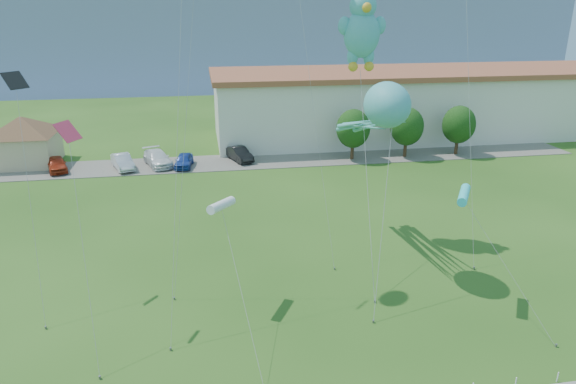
# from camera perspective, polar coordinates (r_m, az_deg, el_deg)

# --- Properties ---
(parking_strip) EXTENTS (70.00, 6.00, 0.06)m
(parking_strip) POSITION_cam_1_polar(r_m,az_deg,el_deg) (54.95, -3.26, 3.46)
(parking_strip) COLOR #59544C
(parking_strip) RESTS_ON ground
(hill_ridge) EXTENTS (160.00, 50.00, 25.00)m
(hill_ridge) POSITION_cam_1_polar(r_m,az_deg,el_deg) (137.57, -7.62, 18.42)
(hill_ridge) COLOR slate
(hill_ridge) RESTS_ON ground
(pavilion) EXTENTS (9.20, 9.20, 5.00)m
(pavilion) POSITION_cam_1_polar(r_m,az_deg,el_deg) (59.68, -27.35, 5.56)
(pavilion) COLOR tan
(pavilion) RESTS_ON ground
(warehouse) EXTENTS (61.00, 15.00, 8.20)m
(warehouse) POSITION_cam_1_polar(r_m,az_deg,el_deg) (70.05, 17.71, 9.57)
(warehouse) COLOR beige
(warehouse) RESTS_ON ground
(tree_near) EXTENTS (3.60, 3.60, 5.47)m
(tree_near) POSITION_cam_1_polar(r_m,az_deg,el_deg) (55.11, 7.25, 6.99)
(tree_near) COLOR #3F2B19
(tree_near) RESTS_ON ground
(tree_mid) EXTENTS (3.60, 3.60, 5.47)m
(tree_mid) POSITION_cam_1_polar(r_m,az_deg,el_deg) (57.11, 13.08, 7.09)
(tree_mid) COLOR #3F2B19
(tree_mid) RESTS_ON ground
(tree_far) EXTENTS (3.60, 3.60, 5.47)m
(tree_far) POSITION_cam_1_polar(r_m,az_deg,el_deg) (59.65, 18.46, 7.11)
(tree_far) COLOR #3F2B19
(tree_far) RESTS_ON ground
(parked_car_red) EXTENTS (2.97, 4.56, 1.44)m
(parked_car_red) POSITION_cam_1_polar(r_m,az_deg,el_deg) (56.12, -24.31, 2.85)
(parked_car_red) COLOR #A22C13
(parked_car_red) RESTS_ON parking_strip
(parked_car_silver) EXTENTS (2.96, 4.72, 1.47)m
(parked_car_silver) POSITION_cam_1_polar(r_m,az_deg,el_deg) (54.53, -17.89, 3.22)
(parked_car_silver) COLOR silver
(parked_car_silver) RESTS_ON parking_strip
(parked_car_white) EXTENTS (3.71, 5.62, 1.51)m
(parked_car_white) POSITION_cam_1_polar(r_m,az_deg,el_deg) (54.70, -14.28, 3.65)
(parked_car_white) COLOR silver
(parked_car_white) RESTS_ON parking_strip
(parked_car_blue) EXTENTS (2.10, 4.15, 1.35)m
(parked_car_blue) POSITION_cam_1_polar(r_m,az_deg,el_deg) (53.62, -11.49, 3.46)
(parked_car_blue) COLOR navy
(parked_car_blue) RESTS_ON parking_strip
(parked_car_black) EXTENTS (2.93, 4.63, 1.44)m
(parked_car_black) POSITION_cam_1_polar(r_m,az_deg,el_deg) (55.03, -5.43, 4.24)
(parked_car_black) COLOR black
(parked_car_black) RESTS_ON parking_strip
(octopus_kite) EXTENTS (3.51, 13.49, 11.59)m
(octopus_kite) POSITION_cam_1_polar(r_m,az_deg,el_deg) (31.55, 9.86, 8.42)
(octopus_kite) COLOR teal
(octopus_kite) RESTS_ON ground
(teddy_bear_kite) EXTENTS (3.34, 11.10, 16.63)m
(teddy_bear_kite) POSITION_cam_1_polar(r_m,az_deg,el_deg) (35.27, 8.23, 17.56)
(teddy_bear_kite) COLOR teal
(teddy_bear_kite) RESTS_ON ground
(small_kite_cyan) EXTENTS (3.15, 6.37, 6.58)m
(small_kite_cyan) POSITION_cam_1_polar(r_m,az_deg,el_deg) (28.65, 19.02, -0.41)
(small_kite_cyan) COLOR #2FD3D7
(small_kite_cyan) RESTS_ON ground
(small_kite_white) EXTENTS (1.55, 9.19, 6.09)m
(small_kite_white) POSITION_cam_1_polar(r_m,az_deg,el_deg) (27.22, -7.37, -1.60)
(small_kite_white) COLOR white
(small_kite_white) RESTS_ON ground
(small_kite_black) EXTENTS (1.86, 6.19, 12.27)m
(small_kite_black) POSITION_cam_1_polar(r_m,az_deg,el_deg) (30.82, -27.77, 8.20)
(small_kite_black) COLOR black
(small_kite_black) RESTS_ON ground
(small_kite_pink) EXTENTS (1.87, 6.15, 10.40)m
(small_kite_pink) POSITION_cam_1_polar(r_m,az_deg,el_deg) (26.13, -22.96, 3.63)
(small_kite_pink) COLOR #CD2D4B
(small_kite_pink) RESTS_ON ground
(small_kite_yellow) EXTENTS (2.18, 8.07, 17.09)m
(small_kite_yellow) POSITION_cam_1_polar(r_m,az_deg,el_deg) (27.55, -11.90, 17.02)
(small_kite_yellow) COLOR yellow
(small_kite_yellow) RESTS_ON ground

